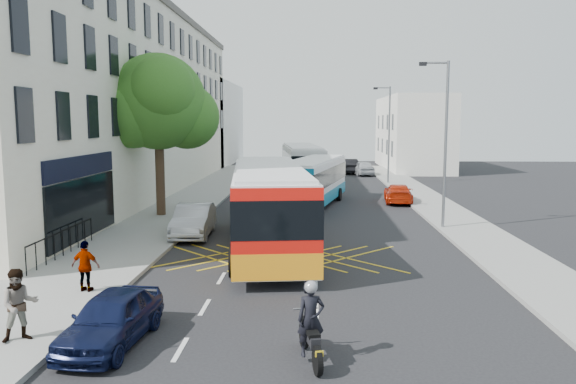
# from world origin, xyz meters

# --- Properties ---
(ground) EXTENTS (120.00, 120.00, 0.00)m
(ground) POSITION_xyz_m (0.00, 0.00, 0.00)
(ground) COLOR black
(ground) RESTS_ON ground
(pavement_left) EXTENTS (5.00, 70.00, 0.15)m
(pavement_left) POSITION_xyz_m (-8.50, 15.00, 0.07)
(pavement_left) COLOR gray
(pavement_left) RESTS_ON ground
(pavement_right) EXTENTS (3.00, 70.00, 0.15)m
(pavement_right) POSITION_xyz_m (7.50, 15.00, 0.07)
(pavement_right) COLOR gray
(pavement_right) RESTS_ON ground
(terrace_main) EXTENTS (8.30, 45.00, 13.50)m
(terrace_main) POSITION_xyz_m (-14.00, 24.49, 6.76)
(terrace_main) COLOR beige
(terrace_main) RESTS_ON ground
(terrace_far) EXTENTS (8.00, 20.00, 10.00)m
(terrace_far) POSITION_xyz_m (-14.00, 55.00, 5.00)
(terrace_far) COLOR silver
(terrace_far) RESTS_ON ground
(building_right) EXTENTS (6.00, 18.00, 8.00)m
(building_right) POSITION_xyz_m (11.00, 48.00, 4.00)
(building_right) COLOR silver
(building_right) RESTS_ON ground
(street_tree) EXTENTS (6.30, 5.70, 8.80)m
(street_tree) POSITION_xyz_m (-8.51, 14.97, 6.29)
(street_tree) COLOR #382619
(street_tree) RESTS_ON pavement_left
(lamp_near) EXTENTS (1.45, 0.15, 8.00)m
(lamp_near) POSITION_xyz_m (6.20, 12.00, 4.62)
(lamp_near) COLOR slate
(lamp_near) RESTS_ON pavement_right
(lamp_far) EXTENTS (1.45, 0.15, 8.00)m
(lamp_far) POSITION_xyz_m (6.20, 32.00, 4.62)
(lamp_far) COLOR slate
(lamp_far) RESTS_ON pavement_right
(railings) EXTENTS (0.08, 5.60, 1.14)m
(railings) POSITION_xyz_m (-9.70, 5.30, 0.72)
(railings) COLOR black
(railings) RESTS_ON pavement_left
(bus_near) EXTENTS (4.29, 12.62, 3.48)m
(bus_near) POSITION_xyz_m (-1.91, 7.44, 1.83)
(bus_near) COLOR silver
(bus_near) RESTS_ON ground
(bus_mid) EXTENTS (4.65, 10.79, 2.95)m
(bus_mid) POSITION_xyz_m (-0.09, 19.42, 1.56)
(bus_mid) COLOR silver
(bus_mid) RESTS_ON ground
(bus_far) EXTENTS (3.97, 11.96, 3.30)m
(bus_far) POSITION_xyz_m (-0.95, 31.54, 1.74)
(bus_far) COLOR silver
(bus_far) RESTS_ON ground
(motorbike) EXTENTS (0.75, 2.06, 1.85)m
(motorbike) POSITION_xyz_m (-0.16, -3.50, 0.87)
(motorbike) COLOR black
(motorbike) RESTS_ON ground
(parked_car_blue) EXTENTS (1.84, 3.87, 1.28)m
(parked_car_blue) POSITION_xyz_m (-4.90, -2.76, 0.64)
(parked_car_blue) COLOR black
(parked_car_blue) RESTS_ON ground
(parked_car_silver) EXTENTS (1.78, 4.58, 1.49)m
(parked_car_silver) POSITION_xyz_m (-5.60, 9.95, 0.74)
(parked_car_silver) COLOR #B8BAC0
(parked_car_silver) RESTS_ON ground
(red_hatchback) EXTENTS (2.10, 4.39, 1.23)m
(red_hatchback) POSITION_xyz_m (5.50, 21.16, 0.62)
(red_hatchback) COLOR red
(red_hatchback) RESTS_ON ground
(distant_car_grey) EXTENTS (2.61, 5.15, 1.40)m
(distant_car_grey) POSITION_xyz_m (-2.67, 42.57, 0.70)
(distant_car_grey) COLOR #414248
(distant_car_grey) RESTS_ON ground
(distant_car_silver) EXTENTS (2.22, 4.38, 1.43)m
(distant_car_silver) POSITION_xyz_m (4.89, 39.93, 0.72)
(distant_car_silver) COLOR #ACB0B4
(distant_car_silver) RESTS_ON ground
(distant_car_dark) EXTENTS (1.81, 4.59, 1.49)m
(distant_car_dark) POSITION_xyz_m (3.64, 42.08, 0.74)
(distant_car_dark) COLOR black
(distant_car_dark) RESTS_ON ground
(pedestrian_near) EXTENTS (1.06, 1.00, 1.74)m
(pedestrian_near) POSITION_xyz_m (-7.00, -2.97, 1.02)
(pedestrian_near) COLOR gray
(pedestrian_near) RESTS_ON pavement_left
(pedestrian_far) EXTENTS (0.96, 0.51, 1.56)m
(pedestrian_far) POSITION_xyz_m (-7.00, 0.90, 0.93)
(pedestrian_far) COLOR gray
(pedestrian_far) RESTS_ON pavement_left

